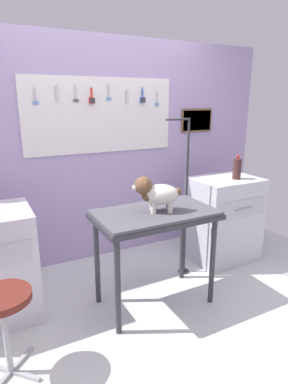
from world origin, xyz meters
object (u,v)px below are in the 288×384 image
at_px(dog, 156,193).
at_px(stool, 2,309).
at_px(grooming_table, 155,222).
at_px(grooming_arm, 185,205).
at_px(cabinet_right, 224,219).
at_px(soda_bottle, 237,168).

xyz_separation_m(dog, stool, (-1.19, -0.24, -0.51)).
relative_size(grooming_table, grooming_arm, 0.64).
distance_m(dog, cabinet_right, 1.25).
height_order(stool, soda_bottle, soda_bottle).
height_order(dog, stool, dog).
bearing_deg(cabinet_right, stool, -164.49).
distance_m(grooming_table, grooming_arm, 0.58).
xyz_separation_m(grooming_arm, soda_bottle, (0.63, 0.01, 0.30)).
xyz_separation_m(grooming_arm, stool, (-1.69, -0.55, -0.24)).
relative_size(dog, cabinet_right, 0.43).
relative_size(grooming_table, cabinet_right, 1.09).
xyz_separation_m(grooming_table, grooming_arm, (0.50, 0.30, -0.02)).
relative_size(grooming_arm, dog, 3.94).
distance_m(dog, soda_bottle, 1.18).
height_order(grooming_arm, dog, grooming_arm).
relative_size(dog, stool, 0.68).
bearing_deg(dog, soda_bottle, 15.76).
distance_m(grooming_table, stool, 1.24).
bearing_deg(soda_bottle, stool, -166.43).
height_order(grooming_table, dog, dog).
bearing_deg(soda_bottle, grooming_table, -164.69).
height_order(dog, cabinet_right, dog).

